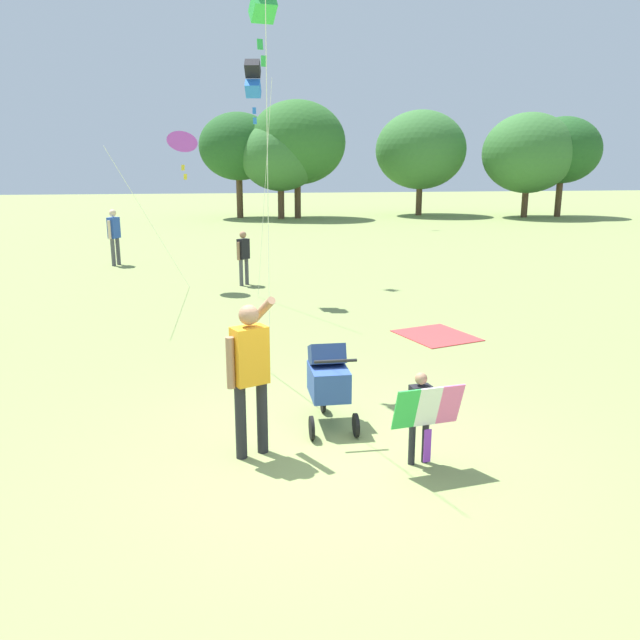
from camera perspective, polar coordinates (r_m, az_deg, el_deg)
ground_plane at (r=7.09m, az=0.99°, el=-12.11°), size 120.00×120.00×0.00m
treeline_distant at (r=37.39m, az=6.67°, el=14.92°), size 22.66×7.13×6.42m
child_with_butterfly_kite at (r=6.75m, az=9.09°, el=-7.97°), size 0.76×0.40×1.01m
person_adult_flyer at (r=6.80m, az=-6.30°, el=-4.15°), size 0.54×0.64×1.76m
stroller at (r=7.67m, az=0.74°, el=-5.13°), size 0.56×1.08×1.03m
kite_orange_delta at (r=16.33m, az=-12.26°, el=15.26°), size 1.61×4.28×3.86m
kite_green_novelty at (r=14.93m, az=-6.02°, el=20.61°), size 0.45×2.30×5.29m
person_red_shirt at (r=16.55m, az=-6.87°, el=5.92°), size 0.34×0.35×1.40m
person_couple_left at (r=20.63m, az=-17.95°, el=7.45°), size 0.36×0.51×1.71m
picnic_blanket at (r=11.92m, az=10.37°, el=-1.38°), size 1.52×1.63×0.02m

